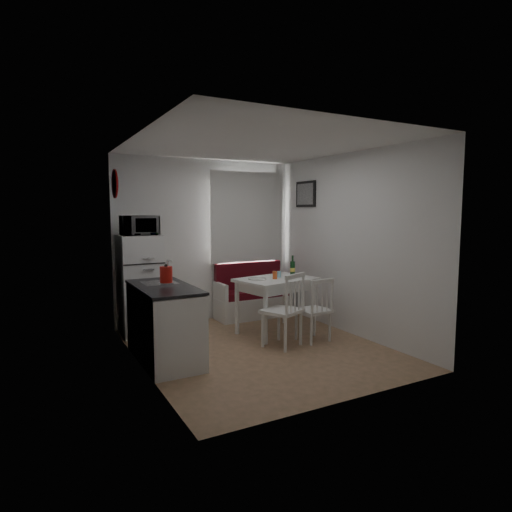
{
  "coord_description": "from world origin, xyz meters",
  "views": [
    {
      "loc": [
        -2.6,
        -4.73,
        1.77
      ],
      "look_at": [
        0.23,
        0.5,
        1.15
      ],
      "focal_mm": 30.0,
      "sensor_mm": 36.0,
      "label": 1
    }
  ],
  "objects_px": {
    "bench": "(253,299)",
    "wine_bottle": "(293,266)",
    "kitchen_counter": "(164,323)",
    "kettle": "(166,275)",
    "fridge": "(140,285)",
    "microwave": "(139,225)",
    "dining_table": "(276,284)",
    "chair_left": "(286,302)",
    "chair_right": "(317,303)"
  },
  "relations": [
    {
      "from": "bench",
      "to": "wine_bottle",
      "type": "xyz_separation_m",
      "value": [
        0.2,
        -0.9,
        0.66
      ]
    },
    {
      "from": "kitchen_counter",
      "to": "wine_bottle",
      "type": "relative_size",
      "value": 4.33
    },
    {
      "from": "kitchen_counter",
      "to": "kettle",
      "type": "xyz_separation_m",
      "value": [
        0.05,
        0.05,
        0.56
      ]
    },
    {
      "from": "fridge",
      "to": "microwave",
      "type": "distance_m",
      "value": 0.86
    },
    {
      "from": "bench",
      "to": "kettle",
      "type": "distance_m",
      "value": 2.38
    },
    {
      "from": "kettle",
      "to": "wine_bottle",
      "type": "distance_m",
      "value": 2.1
    },
    {
      "from": "bench",
      "to": "dining_table",
      "type": "relative_size",
      "value": 1.06
    },
    {
      "from": "fridge",
      "to": "wine_bottle",
      "type": "bearing_deg",
      "value": -20.73
    },
    {
      "from": "dining_table",
      "to": "fridge",
      "type": "bearing_deg",
      "value": 141.51
    },
    {
      "from": "chair_left",
      "to": "microwave",
      "type": "bearing_deg",
      "value": 110.02
    },
    {
      "from": "bench",
      "to": "chair_right",
      "type": "xyz_separation_m",
      "value": [
        0.1,
        -1.66,
        0.24
      ]
    },
    {
      "from": "chair_right",
      "to": "wine_bottle",
      "type": "xyz_separation_m",
      "value": [
        0.1,
        0.76,
        0.42
      ]
    },
    {
      "from": "kettle",
      "to": "wine_bottle",
      "type": "relative_size",
      "value": 0.78
    },
    {
      "from": "chair_left",
      "to": "chair_right",
      "type": "distance_m",
      "value": 0.5
    },
    {
      "from": "dining_table",
      "to": "wine_bottle",
      "type": "relative_size",
      "value": 3.95
    },
    {
      "from": "kitchen_counter",
      "to": "chair_left",
      "type": "xyz_separation_m",
      "value": [
        1.51,
        -0.32,
        0.15
      ]
    },
    {
      "from": "bench",
      "to": "chair_right",
      "type": "distance_m",
      "value": 1.68
    },
    {
      "from": "kitchen_counter",
      "to": "kettle",
      "type": "relative_size",
      "value": 5.56
    },
    {
      "from": "dining_table",
      "to": "kettle",
      "type": "distance_m",
      "value": 1.76
    },
    {
      "from": "chair_right",
      "to": "kettle",
      "type": "height_order",
      "value": "kettle"
    },
    {
      "from": "kitchen_counter",
      "to": "chair_right",
      "type": "relative_size",
      "value": 2.82
    },
    {
      "from": "fridge",
      "to": "microwave",
      "type": "bearing_deg",
      "value": -90.0
    },
    {
      "from": "bench",
      "to": "microwave",
      "type": "relative_size",
      "value": 2.54
    },
    {
      "from": "kitchen_counter",
      "to": "dining_table",
      "type": "bearing_deg",
      "value": 11.34
    },
    {
      "from": "chair_left",
      "to": "microwave",
      "type": "relative_size",
      "value": 1.2
    },
    {
      "from": "kitchen_counter",
      "to": "kettle",
      "type": "height_order",
      "value": "kitchen_counter"
    },
    {
      "from": "kettle",
      "to": "wine_bottle",
      "type": "bearing_deg",
      "value": 11.07
    },
    {
      "from": "kitchen_counter",
      "to": "chair_left",
      "type": "relative_size",
      "value": 2.19
    },
    {
      "from": "chair_left",
      "to": "kettle",
      "type": "relative_size",
      "value": 2.54
    },
    {
      "from": "bench",
      "to": "dining_table",
      "type": "height_order",
      "value": "bench"
    },
    {
      "from": "kitchen_counter",
      "to": "chair_right",
      "type": "xyz_separation_m",
      "value": [
        2.01,
        -0.31,
        0.08
      ]
    },
    {
      "from": "microwave",
      "to": "bench",
      "type": "bearing_deg",
      "value": 4.83
    },
    {
      "from": "bench",
      "to": "fridge",
      "type": "height_order",
      "value": "fridge"
    },
    {
      "from": "chair_left",
      "to": "fridge",
      "type": "height_order",
      "value": "fridge"
    },
    {
      "from": "bench",
      "to": "fridge",
      "type": "relative_size",
      "value": 0.89
    },
    {
      "from": "bench",
      "to": "fridge",
      "type": "xyz_separation_m",
      "value": [
        -1.89,
        -0.11,
        0.42
      ]
    },
    {
      "from": "kitchen_counter",
      "to": "dining_table",
      "type": "xyz_separation_m",
      "value": [
        1.76,
        0.35,
        0.26
      ]
    },
    {
      "from": "bench",
      "to": "microwave",
      "type": "distance_m",
      "value": 2.28
    },
    {
      "from": "kettle",
      "to": "kitchen_counter",
      "type": "bearing_deg",
      "value": -134.63
    },
    {
      "from": "bench",
      "to": "wine_bottle",
      "type": "distance_m",
      "value": 1.13
    },
    {
      "from": "dining_table",
      "to": "chair_right",
      "type": "xyz_separation_m",
      "value": [
        0.25,
        -0.66,
        -0.18
      ]
    },
    {
      "from": "bench",
      "to": "chair_left",
      "type": "height_order",
      "value": "chair_left"
    },
    {
      "from": "microwave",
      "to": "kettle",
      "type": "relative_size",
      "value": 2.11
    },
    {
      "from": "kitchen_counter",
      "to": "wine_bottle",
      "type": "xyz_separation_m",
      "value": [
        2.11,
        0.45,
        0.5
      ]
    },
    {
      "from": "fridge",
      "to": "chair_right",
      "type": "bearing_deg",
      "value": -37.93
    },
    {
      "from": "fridge",
      "to": "kettle",
      "type": "xyz_separation_m",
      "value": [
        0.03,
        -1.19,
        0.3
      ]
    },
    {
      "from": "kitchen_counter",
      "to": "fridge",
      "type": "height_order",
      "value": "fridge"
    },
    {
      "from": "kitchen_counter",
      "to": "chair_left",
      "type": "distance_m",
      "value": 1.55
    },
    {
      "from": "wine_bottle",
      "to": "kitchen_counter",
      "type": "bearing_deg",
      "value": -167.88
    },
    {
      "from": "chair_left",
      "to": "fridge",
      "type": "bearing_deg",
      "value": 109.08
    }
  ]
}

